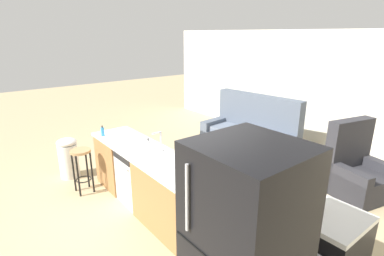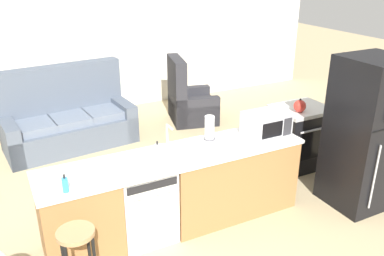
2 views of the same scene
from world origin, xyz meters
name	(u,v)px [view 1 (image 1 of 2)]	position (x,y,z in m)	size (l,w,h in m)	color
ground_plane	(150,206)	(0.00, 0.00, 0.00)	(24.00, 24.00, 0.00)	tan
wall_back	(325,93)	(0.30, 4.20, 1.30)	(10.00, 0.06, 2.60)	silver
kitchen_counter	(157,188)	(0.24, 0.00, 0.42)	(2.94, 0.66, 0.90)	#9E6B3D
dishwasher	(140,175)	(-0.25, 0.00, 0.42)	(0.58, 0.61, 0.84)	silver
stove_range	(317,250)	(2.35, 0.55, 0.45)	(0.76, 0.68, 0.90)	black
microwave	(207,175)	(1.31, 0.00, 1.04)	(0.50, 0.37, 0.28)	#B7B7BC
sink_faucet	(160,143)	(0.11, 0.15, 1.03)	(0.07, 0.18, 0.30)	silver
paper_towel_roll	(186,153)	(0.66, 0.19, 1.04)	(0.14, 0.14, 0.28)	#4C4C51
soap_bottle	(148,145)	(-0.05, 0.05, 0.97)	(0.06, 0.06, 0.18)	silver
dish_soap_bottle	(103,132)	(-1.05, -0.23, 0.97)	(0.06, 0.06, 0.18)	#338CCC
kettle	(300,200)	(2.18, 0.42, 0.99)	(0.21, 0.17, 0.19)	red
bar_stool	(82,162)	(-1.07, -0.62, 0.54)	(0.32, 0.32, 0.74)	tan
trash_bin	(68,157)	(-1.78, -0.63, 0.38)	(0.35, 0.35, 0.74)	white
couch	(251,136)	(-0.49, 2.83, 0.39)	(2.08, 1.09, 1.27)	#515B6B
armchair	(355,173)	(1.70, 2.86, 0.35)	(0.98, 1.01, 1.20)	#2D2D33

